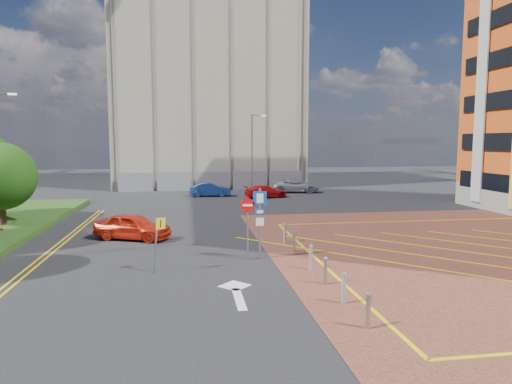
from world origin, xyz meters
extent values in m
plane|color=black|center=(0.00, 0.00, 0.00)|extent=(140.00, 140.00, 0.00)
cylinder|color=#3D2B1C|center=(-13.50, 10.00, 1.20)|extent=(0.36, 0.36, 1.80)
sphere|color=#123A0D|center=(-13.50, 10.00, 3.20)|extent=(4.00, 4.00, 4.00)
cylinder|color=#9EA0A8|center=(-13.90, 12.00, 8.18)|extent=(1.20, 0.10, 0.10)
cube|color=silver|center=(-13.30, 12.00, 8.15)|extent=(0.50, 0.15, 0.12)
cylinder|color=#9EA0A8|center=(4.00, 28.00, 4.00)|extent=(0.16, 0.16, 8.00)
cylinder|color=#9EA0A8|center=(4.60, 28.00, 7.88)|extent=(1.20, 0.10, 0.10)
cube|color=silver|center=(5.20, 28.00, 7.85)|extent=(0.50, 0.15, 0.12)
cylinder|color=#9EA0A8|center=(0.50, 1.00, 1.60)|extent=(0.10, 0.10, 3.20)
cube|color=#0A49AF|center=(0.50, 0.97, 2.75)|extent=(0.60, 0.04, 0.60)
cube|color=white|center=(0.50, 0.94, 2.75)|extent=(0.30, 0.02, 0.42)
cube|color=#0A49AF|center=(0.50, 0.97, 2.15)|extent=(0.40, 0.04, 0.25)
cube|color=white|center=(0.50, 0.94, 2.15)|extent=(0.28, 0.02, 0.14)
cube|color=white|center=(0.50, 0.97, 1.70)|extent=(0.35, 0.04, 0.35)
cylinder|color=#9EA0A8|center=(-0.05, 1.00, 1.35)|extent=(0.08, 0.08, 2.70)
cylinder|color=red|center=(-0.05, 0.97, 2.45)|extent=(0.64, 0.04, 0.64)
cube|color=white|center=(-0.05, 0.94, 2.45)|extent=(0.44, 0.02, 0.10)
cylinder|color=#9EA0A8|center=(-3.94, -0.44, 1.10)|extent=(0.28, 0.08, 2.20)
cube|color=yellow|center=(-3.72, -0.47, 2.00)|extent=(0.37, 0.37, 0.49)
cylinder|color=#9EA0A8|center=(2.30, -7.00, 0.47)|extent=(0.14, 0.14, 0.90)
cylinder|color=black|center=(2.30, -5.00, 0.47)|extent=(0.14, 0.14, 0.90)
cylinder|color=#9EA0A8|center=(2.30, -3.00, 0.47)|extent=(0.14, 0.14, 0.90)
cylinder|color=black|center=(2.30, -1.00, 0.47)|extent=(0.14, 0.14, 0.90)
cylinder|color=#9EA0A8|center=(2.30, 2.00, 0.47)|extent=(0.14, 0.14, 0.90)
cylinder|color=black|center=(2.30, 4.00, 0.47)|extent=(0.14, 0.14, 0.90)
cube|color=#B8B097|center=(0.00, 40.00, 11.00)|extent=(21.20, 19.20, 22.00)
cube|color=orange|center=(2.00, 42.00, 17.00)|extent=(0.90, 0.90, 34.00)
cube|color=gray|center=(1.00, 30.00, 1.00)|extent=(21.60, 0.06, 2.00)
imported|color=red|center=(-5.59, 6.13, 0.70)|extent=(4.45, 3.16, 1.41)
imported|color=navy|center=(-0.51, 24.70, 0.64)|extent=(3.94, 1.55, 1.28)
imported|color=red|center=(4.55, 22.90, 0.57)|extent=(4.21, 2.39, 1.15)
imported|color=#AFB0B7|center=(8.36, 26.77, 0.66)|extent=(5.00, 2.88, 1.31)
camera|label=1|loc=(-2.64, -18.68, 5.25)|focal=32.00mm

